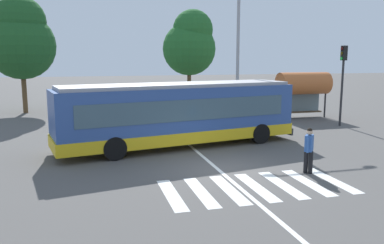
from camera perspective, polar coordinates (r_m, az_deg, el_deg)
ground_plane at (r=15.25m, az=4.66°, el=-6.92°), size 160.00×160.00×0.00m
city_transit_bus at (r=18.81m, az=-1.90°, el=1.16°), size 12.10×4.79×3.06m
pedestrian_crossing_street at (r=15.13m, az=16.64°, el=-3.63°), size 0.46×0.47×1.72m
parked_car_blue at (r=28.53m, az=-12.40°, el=2.09°), size 2.15×4.62×1.35m
parked_car_champagne at (r=28.56m, az=-7.16°, el=2.24°), size 2.21×4.64×1.35m
parked_car_charcoal at (r=28.91m, az=-2.06°, el=2.40°), size 1.96×4.55×1.35m
parked_car_red at (r=29.82m, az=3.24°, el=2.60°), size 2.03×4.58×1.35m
traffic_light_far_corner at (r=26.26m, az=21.08°, el=6.70°), size 0.33×0.32×4.99m
bus_stop_shelter at (r=28.70m, az=15.88°, el=5.31°), size 3.74×1.54×3.25m
twin_arm_street_lamp at (r=25.80m, az=6.73°, el=12.56°), size 4.92×0.32×9.32m
background_tree_left at (r=32.95m, az=-23.64°, el=11.04°), size 5.10×5.10×8.85m
background_tree_right at (r=36.06m, az=-0.26°, el=11.38°), size 4.80×4.80×8.53m
crosswalk_painted_stripes at (r=13.42m, az=9.31°, el=-9.29°), size 6.22×2.97×0.01m
lane_center_line at (r=17.02m, az=1.73°, el=-5.15°), size 0.16×24.00×0.01m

